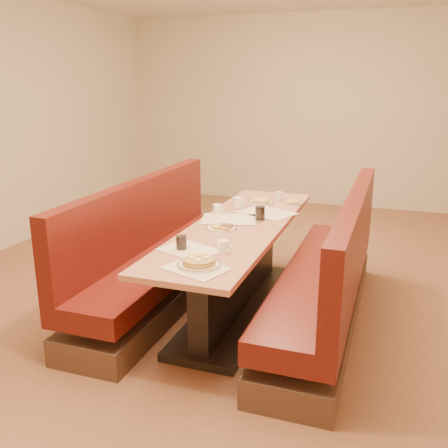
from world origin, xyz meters
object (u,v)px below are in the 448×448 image
(booth_right, at_px, (329,282))
(soda_tumbler_mid, at_px, (260,213))
(pancake_plate, at_px, (199,263))
(soda_tumbler_near, at_px, (181,243))
(coffee_mug_c, at_px, (279,196))
(coffee_mug_b, at_px, (218,209))
(booth_left, at_px, (158,260))
(diner_table, at_px, (238,269))
(coffee_mug_a, at_px, (224,246))
(coffee_mug_d, at_px, (238,202))
(eggs_plate, at_px, (221,228))

(booth_right, bearing_deg, soda_tumbler_mid, 161.81)
(pancake_plate, bearing_deg, soda_tumbler_near, 132.04)
(coffee_mug_c, relative_size, soda_tumbler_near, 1.07)
(coffee_mug_b, distance_m, coffee_mug_c, 0.76)
(booth_left, bearing_deg, soda_tumbler_near, -51.98)
(soda_tumbler_near, bearing_deg, booth_right, 37.88)
(pancake_plate, distance_m, soda_tumbler_mid, 1.17)
(coffee_mug_c, distance_m, soda_tumbler_mid, 0.72)
(soda_tumbler_near, bearing_deg, coffee_mug_c, 80.09)
(coffee_mug_b, bearing_deg, pancake_plate, -56.48)
(diner_table, bearing_deg, soda_tumbler_mid, 59.14)
(booth_left, bearing_deg, pancake_plate, -50.87)
(soda_tumbler_mid, bearing_deg, booth_right, -18.19)
(pancake_plate, xyz_separation_m, coffee_mug_c, (0.05, 1.89, 0.02))
(coffee_mug_a, distance_m, soda_tumbler_mid, 0.87)
(soda_tumbler_mid, bearing_deg, soda_tumbler_near, -108.17)
(diner_table, relative_size, coffee_mug_c, 23.65)
(coffee_mug_a, height_order, coffee_mug_b, coffee_mug_a)
(coffee_mug_b, bearing_deg, coffee_mug_d, 86.68)
(coffee_mug_a, bearing_deg, coffee_mug_c, 108.17)
(coffee_mug_b, xyz_separation_m, soda_tumbler_near, (0.10, -0.98, 0.01))
(eggs_plate, bearing_deg, diner_table, 64.42)
(coffee_mug_d, xyz_separation_m, soda_tumbler_mid, (0.30, -0.32, 0.01))
(diner_table, distance_m, pancake_plate, 1.05)
(booth_right, distance_m, coffee_mug_b, 1.13)
(diner_table, bearing_deg, booth_left, 180.00)
(coffee_mug_a, height_order, coffee_mug_c, coffee_mug_a)
(booth_left, bearing_deg, coffee_mug_c, 47.74)
(booth_right, bearing_deg, coffee_mug_d, 150.17)
(eggs_plate, relative_size, coffee_mug_b, 2.40)
(booth_right, relative_size, eggs_plate, 10.17)
(coffee_mug_c, bearing_deg, diner_table, -102.45)
(eggs_plate, distance_m, coffee_mug_c, 1.12)
(pancake_plate, bearing_deg, eggs_plate, 100.02)
(eggs_plate, bearing_deg, pancake_plate, -79.98)
(booth_left, relative_size, coffee_mug_a, 22.78)
(soda_tumbler_near, bearing_deg, soda_tumbler_mid, 71.83)
(diner_table, xyz_separation_m, coffee_mug_a, (0.11, -0.67, 0.42))
(diner_table, height_order, pancake_plate, pancake_plate)
(eggs_plate, bearing_deg, booth_left, 164.54)
(booth_right, xyz_separation_m, coffee_mug_b, (-1.01, 0.27, 0.43))
(coffee_mug_b, height_order, soda_tumbler_near, soda_tumbler_near)
(pancake_plate, bearing_deg, booth_left, 129.13)
(pancake_plate, height_order, soda_tumbler_mid, soda_tumbler_mid)
(pancake_plate, height_order, coffee_mug_c, coffee_mug_c)
(booth_left, relative_size, soda_tumbler_near, 25.36)
(coffee_mug_b, xyz_separation_m, coffee_mug_d, (0.10, 0.25, 0.01))
(coffee_mug_c, bearing_deg, coffee_mug_b, -126.27)
(coffee_mug_a, distance_m, coffee_mug_d, 1.23)
(diner_table, distance_m, booth_right, 0.73)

